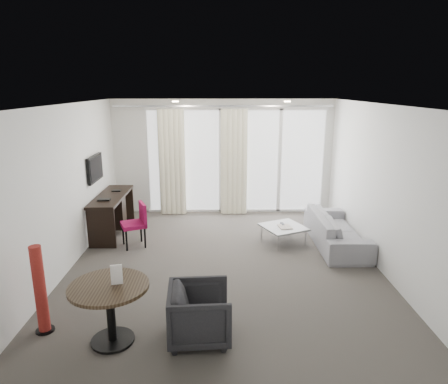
{
  "coord_description": "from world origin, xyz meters",
  "views": [
    {
      "loc": [
        -0.07,
        -6.05,
        2.86
      ],
      "look_at": [
        0.0,
        0.6,
        1.1
      ],
      "focal_mm": 32.0,
      "sensor_mm": 36.0,
      "label": 1
    }
  ],
  "objects_px": {
    "desk": "(113,214)",
    "tub_armchair": "(200,313)",
    "rattan_chair_a": "(261,183)",
    "round_table": "(111,314)",
    "red_lamp": "(40,290)",
    "sofa": "(336,229)",
    "coffee_table": "(283,234)",
    "desk_chair": "(133,225)",
    "rattan_chair_b": "(291,177)"
  },
  "relations": [
    {
      "from": "desk",
      "to": "tub_armchair",
      "type": "distance_m",
      "value": 4.0
    },
    {
      "from": "tub_armchair",
      "to": "rattan_chair_a",
      "type": "height_order",
      "value": "rattan_chair_a"
    },
    {
      "from": "round_table",
      "to": "red_lamp",
      "type": "relative_size",
      "value": 0.82
    },
    {
      "from": "red_lamp",
      "to": "rattan_chair_a",
      "type": "height_order",
      "value": "red_lamp"
    },
    {
      "from": "desk",
      "to": "red_lamp",
      "type": "height_order",
      "value": "red_lamp"
    },
    {
      "from": "red_lamp",
      "to": "sofa",
      "type": "relative_size",
      "value": 0.55
    },
    {
      "from": "rattan_chair_a",
      "to": "sofa",
      "type": "bearing_deg",
      "value": -63.4
    },
    {
      "from": "tub_armchair",
      "to": "coffee_table",
      "type": "xyz_separation_m",
      "value": [
        1.43,
        2.97,
        -0.17
      ]
    },
    {
      "from": "desk",
      "to": "tub_armchair",
      "type": "relative_size",
      "value": 2.34
    },
    {
      "from": "desk",
      "to": "sofa",
      "type": "xyz_separation_m",
      "value": [
        4.31,
        -0.65,
        -0.1
      ]
    },
    {
      "from": "desk_chair",
      "to": "red_lamp",
      "type": "bearing_deg",
      "value": -124.26
    },
    {
      "from": "round_table",
      "to": "tub_armchair",
      "type": "height_order",
      "value": "round_table"
    },
    {
      "from": "red_lamp",
      "to": "rattan_chair_b",
      "type": "xyz_separation_m",
      "value": [
        4.14,
        6.77,
        -0.17
      ]
    },
    {
      "from": "red_lamp",
      "to": "coffee_table",
      "type": "height_order",
      "value": "red_lamp"
    },
    {
      "from": "desk_chair",
      "to": "rattan_chair_a",
      "type": "xyz_separation_m",
      "value": [
        2.64,
        3.04,
        0.05
      ]
    },
    {
      "from": "coffee_table",
      "to": "desk",
      "type": "bearing_deg",
      "value": 170.71
    },
    {
      "from": "coffee_table",
      "to": "rattan_chair_a",
      "type": "relative_size",
      "value": 0.79
    },
    {
      "from": "coffee_table",
      "to": "desk_chair",
      "type": "bearing_deg",
      "value": -176.98
    },
    {
      "from": "desk",
      "to": "rattan_chair_a",
      "type": "height_order",
      "value": "rattan_chair_a"
    },
    {
      "from": "round_table",
      "to": "rattan_chair_b",
      "type": "xyz_separation_m",
      "value": [
        3.26,
        6.98,
        0.02
      ]
    },
    {
      "from": "round_table",
      "to": "rattan_chair_a",
      "type": "relative_size",
      "value": 0.99
    },
    {
      "from": "desk_chair",
      "to": "round_table",
      "type": "relative_size",
      "value": 0.91
    },
    {
      "from": "sofa",
      "to": "desk_chair",
      "type": "bearing_deg",
      "value": 90.66
    },
    {
      "from": "rattan_chair_b",
      "to": "desk",
      "type": "bearing_deg",
      "value": -145.54
    },
    {
      "from": "coffee_table",
      "to": "sofa",
      "type": "xyz_separation_m",
      "value": [
        0.97,
        -0.1,
        0.13
      ]
    },
    {
      "from": "rattan_chair_b",
      "to": "desk_chair",
      "type": "bearing_deg",
      "value": -136.17
    },
    {
      "from": "rattan_chair_b",
      "to": "tub_armchair",
      "type": "bearing_deg",
      "value": -112.97
    },
    {
      "from": "desk_chair",
      "to": "red_lamp",
      "type": "height_order",
      "value": "red_lamp"
    },
    {
      "from": "desk_chair",
      "to": "sofa",
      "type": "relative_size",
      "value": 0.4
    },
    {
      "from": "desk_chair",
      "to": "red_lamp",
      "type": "xyz_separation_m",
      "value": [
        -0.53,
        -2.65,
        0.14
      ]
    },
    {
      "from": "round_table",
      "to": "rattan_chair_a",
      "type": "height_order",
      "value": "rattan_chair_a"
    },
    {
      "from": "tub_armchair",
      "to": "coffee_table",
      "type": "relative_size",
      "value": 1.0
    },
    {
      "from": "tub_armchair",
      "to": "desk_chair",
      "type": "bearing_deg",
      "value": 21.83
    },
    {
      "from": "desk_chair",
      "to": "red_lamp",
      "type": "relative_size",
      "value": 0.74
    },
    {
      "from": "tub_armchair",
      "to": "coffee_table",
      "type": "height_order",
      "value": "tub_armchair"
    },
    {
      "from": "round_table",
      "to": "rattan_chair_a",
      "type": "bearing_deg",
      "value": 68.69
    },
    {
      "from": "sofa",
      "to": "rattan_chair_a",
      "type": "bearing_deg",
      "value": 20.13
    },
    {
      "from": "desk",
      "to": "rattan_chair_a",
      "type": "bearing_deg",
      "value": 36.23
    },
    {
      "from": "rattan_chair_a",
      "to": "coffee_table",
      "type": "bearing_deg",
      "value": -80.89
    },
    {
      "from": "desk",
      "to": "round_table",
      "type": "height_order",
      "value": "desk"
    },
    {
      "from": "coffee_table",
      "to": "rattan_chair_b",
      "type": "xyz_separation_m",
      "value": [
        0.83,
        3.97,
        0.21
      ]
    },
    {
      "from": "desk_chair",
      "to": "coffee_table",
      "type": "height_order",
      "value": "desk_chair"
    },
    {
      "from": "red_lamp",
      "to": "tub_armchair",
      "type": "height_order",
      "value": "red_lamp"
    },
    {
      "from": "desk_chair",
      "to": "rattan_chair_a",
      "type": "relative_size",
      "value": 0.9
    },
    {
      "from": "desk_chair",
      "to": "tub_armchair",
      "type": "xyz_separation_m",
      "value": [
        1.35,
        -2.82,
        -0.08
      ]
    },
    {
      "from": "tub_armchair",
      "to": "rattan_chair_b",
      "type": "xyz_separation_m",
      "value": [
        2.26,
        6.94,
        0.05
      ]
    },
    {
      "from": "tub_armchair",
      "to": "sofa",
      "type": "xyz_separation_m",
      "value": [
        2.39,
        2.86,
        -0.03
      ]
    },
    {
      "from": "round_table",
      "to": "tub_armchair",
      "type": "xyz_separation_m",
      "value": [
        1.01,
        0.05,
        -0.03
      ]
    },
    {
      "from": "round_table",
      "to": "rattan_chair_a",
      "type": "distance_m",
      "value": 6.34
    },
    {
      "from": "desk_chair",
      "to": "sofa",
      "type": "distance_m",
      "value": 3.75
    }
  ]
}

